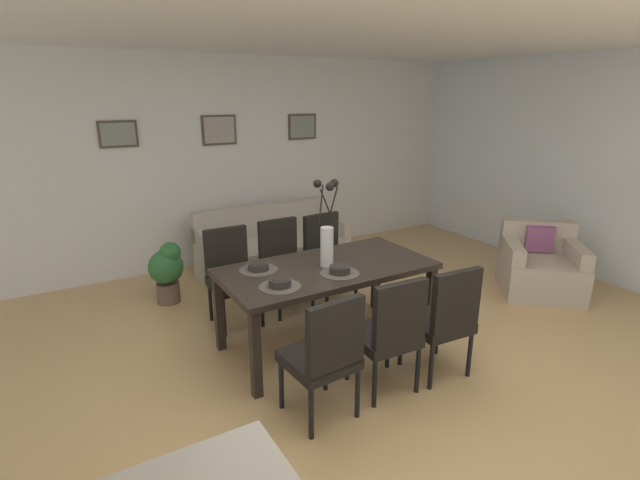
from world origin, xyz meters
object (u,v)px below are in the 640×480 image
Objects in this scene: dining_chair_near_right at (231,272)px; framed_picture_right at (302,127)px; sofa at (271,250)px; armchair at (540,267)px; dining_table at (327,274)px; dining_chair_far_right at (283,260)px; bowl_near_right at (258,266)px; dining_chair_far_left at (390,330)px; framed_picture_center at (219,130)px; bowl_far_left at (340,269)px; dining_chair_near_left at (326,352)px; potted_plant at (167,269)px; framed_picture_left at (118,134)px; dining_chair_mid_right at (327,253)px; dining_chair_mid_left at (444,317)px; bowl_near_left at (280,282)px; centerpiece_vase at (327,234)px.

framed_picture_right is (1.72, 1.71, 1.20)m from dining_chair_near_right.
sofa reaches higher than armchair.
dining_chair_far_right reaches higher than dining_table.
dining_chair_near_right reaches higher than bowl_near_right.
dining_chair_near_right is 3.40m from armchair.
dining_chair_far_left is 3.60m from framed_picture_center.
dining_chair_far_left is 5.41× the size of bowl_far_left.
dining_chair_near_left reaches higher than bowl_far_left.
bowl_near_right is 1.96m from sofa.
potted_plant is at bearing 100.38° from dining_chair_near_left.
sofa is 4.24× the size of framed_picture_left.
dining_chair_mid_right is at bearing -80.04° from sofa.
dining_chair_far_right is 2.38m from framed_picture_left.
bowl_far_left is at bearing -61.36° from potted_plant.
dining_chair_mid_left is 1.28m from bowl_near_left.
dining_chair_far_right is 1.37× the size of potted_plant.
framed_picture_center is (0.54, 3.42, 1.20)m from dining_chair_near_left.
centerpiece_vase is (-0.02, -0.88, 0.51)m from dining_chair_far_right.
dining_chair_far_left is 1.25× the size of centerpiece_vase.
armchair is at bearing -61.45° from framed_picture_right.
dining_chair_near_right is at bearing 121.65° from dining_chair_mid_left.
dining_chair_far_left is 5.41× the size of bowl_near_right.
bowl_near_right is at bearing 90.20° from dining_chair_near_left.
framed_picture_left is (-0.63, 2.35, 0.93)m from bowl_near_right.
potted_plant is at bearing 153.62° from armchair.
dining_chair_near_left and dining_chair_far_left have the same top height.
dining_chair_near_left is 0.56m from dining_chair_far_left.
dining_chair_far_left is at bearing -88.46° from dining_table.
dining_chair_near_left is 2.01m from dining_chair_mid_right.
dining_chair_far_right is 1.12m from bowl_far_left.
dining_table is 1.01m from dining_chair_mid_right.
dining_chair_mid_right is 2.12× the size of framed_picture_center.
framed_picture_center is at bearing 90.00° from bowl_far_left.
dining_chair_near_right is at bearing -130.88° from sofa.
centerpiece_vase reaches higher than potted_plant.
sofa reaches higher than potted_plant.
dining_chair_near_right is 1.38m from sofa.
bowl_near_left is (-1.06, -1.05, 0.27)m from dining_chair_mid_right.
framed_picture_right is at bearing 63.50° from dining_chair_near_left.
dining_table is at bearing -91.30° from dining_chair_far_right.
bowl_near_right is 0.68m from bowl_far_left.
framed_picture_right reaches higher than bowl_far_left.
bowl_near_right is (0.01, -0.65, 0.27)m from dining_chair_near_right.
framed_picture_left is 0.62× the size of potted_plant.
bowl_near_right is (-0.00, 1.07, 0.27)m from dining_chair_near_left.
framed_picture_left is (-1.51, 0.68, 1.43)m from sofa.
bowl_near_left is at bearing 147.39° from dining_chair_mid_left.
dining_table is 1.03m from dining_chair_mid_left.
bowl_near_right is at bearing 159.44° from centerpiece_vase.
bowl_far_left is 0.10× the size of sofa.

